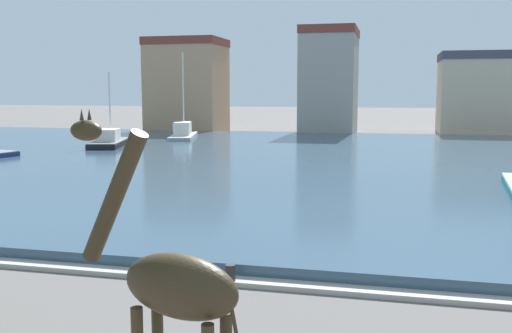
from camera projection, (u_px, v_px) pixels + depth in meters
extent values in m
cube|color=#334C60|center=(297.00, 161.00, 35.07)|extent=(88.40, 43.41, 0.39)
cube|color=#ADA89E|center=(148.00, 274.00, 13.92)|extent=(88.40, 0.50, 0.12)
ellipsoid|color=#382B19|center=(180.00, 286.00, 6.57)|extent=(1.63, 0.96, 0.75)
cylinder|color=#382B19|center=(114.00, 198.00, 6.90)|extent=(1.05, 0.48, 1.69)
ellipsoid|color=#382B19|center=(86.00, 131.00, 7.00)|extent=(0.52, 0.37, 0.25)
cone|color=#382B19|center=(82.00, 115.00, 6.92)|extent=(0.05, 0.05, 0.14)
cone|color=#382B19|center=(89.00, 114.00, 7.03)|extent=(0.05, 0.05, 0.14)
cylinder|color=#382B19|center=(235.00, 325.00, 6.26)|extent=(0.22, 0.10, 0.80)
cube|color=black|center=(110.00, 146.00, 42.53)|extent=(3.61, 6.40, 0.76)
ellipsoid|color=black|center=(118.00, 143.00, 45.39)|extent=(2.34, 2.55, 0.72)
cube|color=slate|center=(110.00, 141.00, 42.48)|extent=(3.54, 6.28, 0.06)
cube|color=silver|center=(108.00, 135.00, 41.96)|extent=(1.95, 2.43, 0.86)
cylinder|color=silver|center=(110.00, 107.00, 42.60)|extent=(0.12, 0.12, 5.03)
cylinder|color=silver|center=(107.00, 129.00, 41.76)|extent=(0.65, 2.07, 0.08)
cube|color=#939399|center=(183.00, 139.00, 49.92)|extent=(3.68, 7.56, 0.63)
ellipsoid|color=#939399|center=(187.00, 136.00, 53.36)|extent=(2.30, 2.91, 0.60)
cube|color=#B1B1B5|center=(183.00, 135.00, 49.87)|extent=(3.61, 7.41, 0.06)
cube|color=silver|center=(182.00, 128.00, 49.25)|extent=(1.93, 2.81, 1.10)
cylinder|color=silver|center=(183.00, 94.00, 49.95)|extent=(0.12, 0.12, 7.10)
cylinder|color=silver|center=(182.00, 125.00, 49.03)|extent=(0.72, 2.50, 0.08)
cylinder|color=#232326|center=(230.00, 275.00, 13.26)|extent=(0.24, 0.24, 0.50)
cube|color=tan|center=(187.00, 90.00, 61.08)|extent=(7.58, 6.35, 9.09)
cube|color=brown|center=(187.00, 42.00, 60.43)|extent=(7.73, 6.48, 0.80)
cube|color=gray|center=(329.00, 86.00, 57.92)|extent=(5.30, 7.59, 9.84)
cube|color=brown|center=(330.00, 32.00, 57.22)|extent=(5.41, 7.74, 0.80)
cube|color=#C6B293|center=(484.00, 98.00, 57.83)|extent=(8.67, 7.24, 7.43)
cube|color=#42424C|center=(486.00, 56.00, 57.28)|extent=(8.84, 7.39, 0.80)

